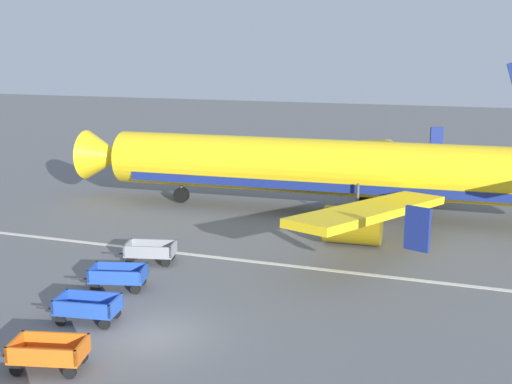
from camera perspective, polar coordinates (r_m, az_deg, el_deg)
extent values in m
plane|color=slate|center=(25.92, -9.01, -12.43)|extent=(220.00, 220.00, 0.00)
cube|color=silver|center=(34.11, -1.25, -6.05)|extent=(120.00, 0.36, 0.01)
cylinder|color=yellow|center=(43.37, 6.16, 2.21)|extent=(30.14, 5.08, 3.70)
cube|color=navy|center=(43.57, 6.13, 0.89)|extent=(27.13, 4.76, 0.56)
cone|color=yellow|center=(49.11, -13.13, 3.16)|extent=(3.36, 3.77, 3.63)
cube|color=yellow|center=(34.84, 10.24, -1.60)|extent=(6.76, 13.13, 1.35)
cube|color=navy|center=(28.13, 14.06, -3.18)|extent=(1.10, 0.55, 1.90)
cylinder|color=#856D0E|center=(36.82, 8.54, -2.94)|extent=(3.29, 2.25, 2.10)
cube|color=yellow|center=(51.14, 12.46, 2.80)|extent=(7.78, 12.90, 1.35)
cube|color=navy|center=(57.31, 15.65, 4.61)|extent=(1.08, 0.64, 1.90)
cylinder|color=#856D0E|center=(49.96, 10.83, 1.07)|extent=(3.29, 2.25, 2.10)
cylinder|color=#4C4C51|center=(46.72, -6.64, 0.97)|extent=(0.20, 0.20, 2.04)
cylinder|color=black|center=(46.93, -6.60, -0.26)|extent=(1.12, 0.50, 1.10)
cylinder|color=#4C4C51|center=(41.18, 8.96, -0.67)|extent=(0.20, 0.20, 2.04)
cylinder|color=black|center=(41.42, 8.91, -2.05)|extent=(1.12, 0.50, 1.10)
cylinder|color=#4C4C51|center=(45.44, 9.73, 0.54)|extent=(0.20, 0.20, 2.04)
cylinder|color=black|center=(45.66, 9.69, -0.71)|extent=(1.12, 0.50, 1.10)
cube|color=orange|center=(24.10, -17.80, -13.64)|extent=(2.76, 1.96, 0.08)
cube|color=orange|center=(23.44, -18.49, -13.62)|extent=(2.45, 0.70, 0.55)
cube|color=orange|center=(24.51, -17.24, -12.34)|extent=(2.45, 0.70, 0.55)
cube|color=orange|center=(24.45, -20.49, -12.65)|extent=(0.43, 1.38, 0.55)
cube|color=orange|center=(23.54, -15.09, -13.27)|extent=(0.43, 1.38, 0.55)
cylinder|color=#2D2D33|center=(24.86, -21.71, -13.23)|extent=(0.99, 0.32, 0.08)
cylinder|color=black|center=(24.14, -20.40, -14.49)|extent=(0.47, 0.26, 0.44)
cylinder|color=black|center=(25.04, -19.27, -13.39)|extent=(0.47, 0.26, 0.44)
cylinder|color=black|center=(23.42, -16.12, -15.05)|extent=(0.47, 0.26, 0.44)
cylinder|color=black|center=(24.34, -15.14, -13.88)|extent=(0.47, 0.26, 0.44)
cube|color=#234CB2|center=(27.49, -14.60, -10.10)|extent=(2.68, 1.76, 0.08)
cube|color=#234CB2|center=(26.84, -15.23, -9.98)|extent=(2.49, 0.48, 0.55)
cube|color=#234CB2|center=(27.92, -14.07, -9.02)|extent=(2.49, 0.48, 0.55)
cube|color=#234CB2|center=(27.89, -16.90, -9.21)|extent=(0.31, 1.40, 0.55)
cube|color=#234CB2|center=(26.90, -12.29, -9.77)|extent=(0.31, 1.40, 0.55)
cylinder|color=#2D2D33|center=(28.29, -17.94, -9.74)|extent=(1.00, 0.23, 0.08)
cylinder|color=black|center=(27.53, -16.87, -10.80)|extent=(0.46, 0.22, 0.44)
cylinder|color=black|center=(28.45, -15.82, -9.96)|extent=(0.46, 0.22, 0.44)
cylinder|color=black|center=(26.75, -13.24, -11.28)|extent=(0.46, 0.22, 0.44)
cylinder|color=black|center=(27.69, -12.29, -10.39)|extent=(0.46, 0.22, 0.44)
cube|color=#234CB2|center=(30.73, -12.05, -7.52)|extent=(2.78, 2.00, 0.08)
cube|color=#234CB2|center=(30.04, -12.43, -7.37)|extent=(2.44, 0.74, 0.55)
cube|color=#234CB2|center=(31.22, -11.74, -6.57)|extent=(2.44, 0.74, 0.55)
cube|color=#234CB2|center=(30.99, -14.22, -6.84)|extent=(0.46, 1.38, 0.55)
cube|color=#234CB2|center=(30.32, -9.88, -7.07)|extent=(0.46, 1.38, 0.55)
cylinder|color=#2D2D33|center=(31.30, -15.23, -7.39)|extent=(0.99, 0.33, 0.08)
cylinder|color=black|center=(30.60, -14.02, -8.23)|extent=(0.47, 0.27, 0.44)
cylinder|color=black|center=(31.60, -13.38, -7.52)|extent=(0.47, 0.27, 0.44)
cylinder|color=black|center=(30.07, -10.60, -8.43)|extent=(0.47, 0.27, 0.44)
cylinder|color=black|center=(31.08, -10.06, -7.71)|extent=(0.47, 0.27, 0.44)
cube|color=gray|center=(34.04, -9.29, -5.41)|extent=(2.75, 1.94, 0.08)
cube|color=gray|center=(33.35, -9.60, -5.24)|extent=(2.46, 0.67, 0.55)
cube|color=gray|center=(34.54, -9.02, -4.59)|extent=(2.46, 0.67, 0.55)
cube|color=gray|center=(34.28, -11.25, -4.81)|extent=(0.42, 1.39, 0.55)
cube|color=gray|center=(33.65, -7.33, -5.00)|extent=(0.42, 1.39, 0.55)
cylinder|color=#2D2D33|center=(34.56, -12.18, -5.32)|extent=(0.99, 0.31, 0.08)
cylinder|color=black|center=(33.87, -11.06, -6.04)|extent=(0.47, 0.26, 0.44)
cylinder|color=black|center=(34.88, -10.52, -5.46)|extent=(0.47, 0.26, 0.44)
cylinder|color=black|center=(33.37, -7.96, -6.20)|extent=(0.47, 0.26, 0.44)
cylinder|color=black|center=(34.40, -7.51, -5.61)|extent=(0.47, 0.26, 0.44)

